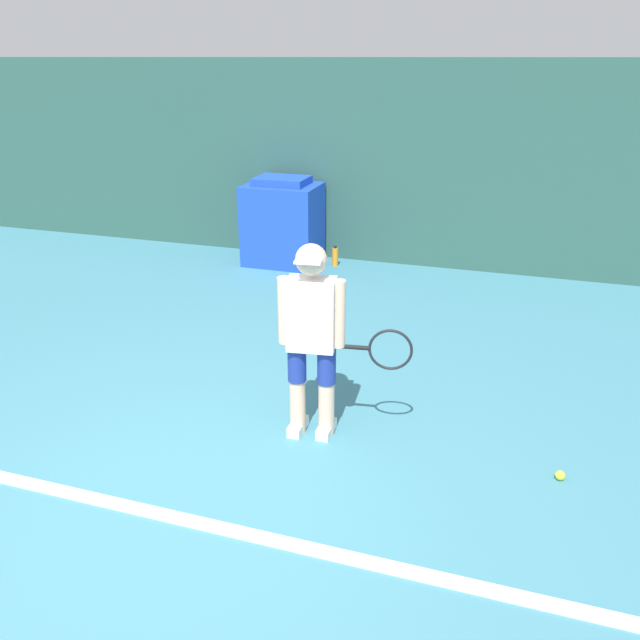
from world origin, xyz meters
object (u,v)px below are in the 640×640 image
object	(u,v)px
tennis_player	(314,335)
tennis_ball	(560,475)
water_bottle	(335,257)
covered_chair	(283,223)

from	to	relation	value
tennis_player	tennis_ball	xyz separation A→B (m)	(1.77, -0.04, -0.79)
tennis_ball	water_bottle	world-z (taller)	water_bottle
tennis_ball	tennis_player	bearing A→B (deg)	178.55
tennis_player	covered_chair	size ratio (longest dim) A/B	1.26
tennis_player	water_bottle	xyz separation A→B (m)	(-1.01, 4.01, -0.69)
water_bottle	tennis_ball	bearing A→B (deg)	-55.57
covered_chair	water_bottle	xyz separation A→B (m)	(0.72, 0.08, -0.44)
tennis_player	covered_chair	world-z (taller)	tennis_player
tennis_player	tennis_ball	distance (m)	1.94
tennis_player	tennis_ball	world-z (taller)	tennis_player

